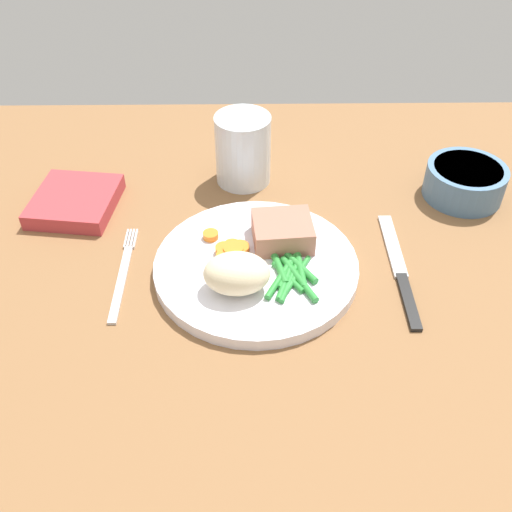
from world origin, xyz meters
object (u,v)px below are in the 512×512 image
Objects in this scene: meat_portion at (283,231)px; fork at (123,273)px; napkin at (75,201)px; dinner_plate at (256,267)px; knife at (400,271)px; water_glass at (243,153)px; salad_bowl at (465,180)px.

fork is at bearing -167.99° from meat_portion.
dinner_plate is at bearing -28.33° from napkin.
knife is 2.02× the size of water_glass.
fork is (-19.62, -4.17, -2.96)cm from meat_portion.
salad_bowl is 0.96× the size of napkin.
dinner_plate is at bearing -130.60° from meat_portion.
water_glass is (-1.59, 20.15, 3.61)cm from dinner_plate.
salad_bowl is (26.23, 11.70, -0.52)cm from meat_portion.
dinner_plate reaches higher than fork.
dinner_plate is 16.27cm from fork.
salad_bowl reaches higher than dinner_plate.
napkin is at bearing 117.93° from fork.
napkin is (-42.51, 13.69, 0.90)cm from knife.
dinner_plate is 1.50× the size of fork.
meat_portion is 0.72× the size of water_glass.
fork is 25.48cm from water_glass.
salad_bowl is 54.53cm from napkin.
knife is at bearing -46.73° from water_glass.
knife is at bearing -16.39° from meat_portion.
meat_portion and salad_bowl have the same top height.
meat_portion is 20.27cm from fork.
dinner_plate is 2.45× the size of water_glass.
napkin is (-24.87, 13.41, 0.30)cm from dinner_plate.
salad_bowl is at bearing 49.67° from knife.
meat_portion is (3.36, 3.92, 2.36)cm from dinner_plate.
fork is (-16.26, -0.26, -0.60)cm from dinner_plate.
knife is (17.64, -0.29, -0.60)cm from dinner_plate.
dinner_plate is 28.26cm from napkin.
meat_portion is at bearing 160.19° from knife.
knife is 28.38cm from water_glass.
dinner_plate is 3.42× the size of meat_portion.
dinner_plate is at bearing 175.65° from knife.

